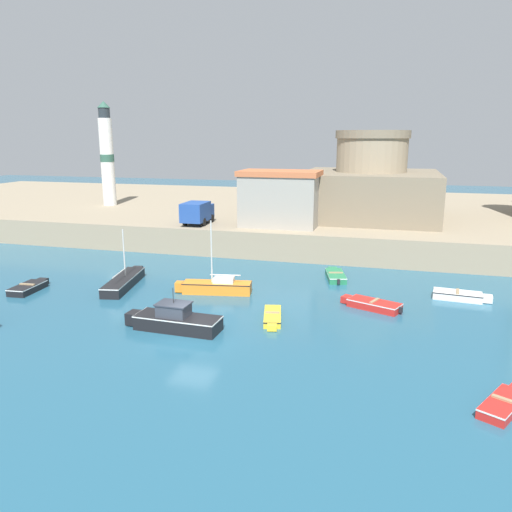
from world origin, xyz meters
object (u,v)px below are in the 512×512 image
dinghy_green_0 (335,275)px  motorboat_black_1 (175,320)px  sailboat_black_2 (124,281)px  harbor_shed_near_wharf (280,198)px  lighthouse (107,156)px  fortress (370,188)px  dinghy_yellow_5 (272,317)px  dinghy_black_8 (29,287)px  truck_on_quay (197,212)px  dinghy_white_6 (460,295)px  sailboat_orange_9 (216,286)px  dinghy_red_4 (373,304)px  dinghy_red_7 (504,403)px

dinghy_green_0 → motorboat_black_1: (-7.73, -13.22, 0.32)m
sailboat_black_2 → harbor_shed_near_wharf: 17.50m
sailboat_black_2 → lighthouse: bearing=123.1°
fortress → lighthouse: size_ratio=1.09×
dinghy_green_0 → dinghy_yellow_5: (-2.64, -10.26, -0.04)m
sailboat_black_2 → dinghy_black_8: (-6.08, -2.91, -0.13)m
dinghy_green_0 → truck_on_quay: (-14.40, 7.00, 3.49)m
dinghy_white_6 → harbor_shed_near_wharf: 19.50m
sailboat_black_2 → sailboat_orange_9: 7.18m
sailboat_orange_9 → dinghy_green_0: bearing=37.5°
dinghy_yellow_5 → truck_on_quay: (-11.76, 17.26, 3.52)m
dinghy_white_6 → motorboat_black_1: bearing=-148.1°
dinghy_red_4 → dinghy_red_7: bearing=-62.7°
dinghy_green_0 → dinghy_black_8: (-21.07, -9.20, 0.01)m
dinghy_green_0 → fortress: (1.59, 15.78, 5.41)m
dinghy_red_7 → truck_on_quay: size_ratio=0.79×
sailboat_orange_9 → harbor_shed_near_wharf: size_ratio=0.74×
fortress → dinghy_red_7: bearing=-77.6°
dinghy_black_8 → dinghy_yellow_5: bearing=-3.3°
sailboat_black_2 → lighthouse: (-15.41, 23.67, 8.23)m
fortress → dinghy_red_4: bearing=-86.0°
dinghy_yellow_5 → dinghy_white_6: dinghy_white_6 is taller
dinghy_black_8 → lighthouse: lighthouse is taller
harbor_shed_near_wharf → truck_on_quay: bearing=-171.6°
lighthouse → truck_on_quay: size_ratio=2.90×
dinghy_white_6 → fortress: (-7.25, 18.71, 5.40)m
dinghy_green_0 → dinghy_red_7: (8.93, -17.66, -0.02)m
motorboat_black_1 → sailboat_black_2: 10.05m
dinghy_red_7 → sailboat_orange_9: 20.40m
dinghy_green_0 → harbor_shed_near_wharf: size_ratio=0.53×
dinghy_green_0 → fortress: 16.76m
sailboat_orange_9 → dinghy_white_6: bearing=10.5°
dinghy_red_7 → fortress: size_ratio=0.25×
motorboat_black_1 → sailboat_orange_9: sailboat_orange_9 is taller
dinghy_green_0 → dinghy_white_6: 9.31m
dinghy_red_4 → harbor_shed_near_wharf: size_ratio=0.54×
dinghy_white_6 → dinghy_red_7: 14.73m
motorboat_black_1 → sailboat_black_2: size_ratio=0.85×
dinghy_red_7 → harbor_shed_near_wharf: (-15.34, 25.85, 4.96)m
dinghy_red_4 → sailboat_orange_9: size_ratio=0.73×
sailboat_black_2 → truck_on_quay: truck_on_quay is taller
dinghy_red_4 → sailboat_black_2: bearing=179.5°
fortress → dinghy_black_8: bearing=-132.2°
lighthouse → dinghy_white_6: bearing=-27.4°
dinghy_red_4 → dinghy_white_6: size_ratio=1.04×
motorboat_black_1 → dinghy_black_8: 13.94m
dinghy_red_7 → sailboat_orange_9: bearing=145.2°
dinghy_red_4 → fortress: (-1.56, 22.22, 5.40)m
dinghy_yellow_5 → sailboat_orange_9: bearing=140.7°
dinghy_red_4 → motorboat_black_1: bearing=-148.0°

